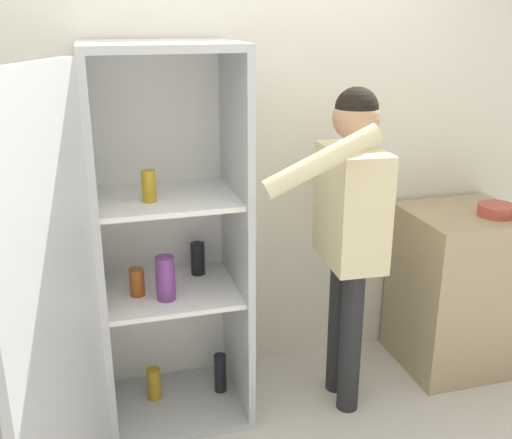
# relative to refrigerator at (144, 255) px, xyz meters

# --- Properties ---
(wall_back) EXTENTS (7.00, 0.06, 2.55)m
(wall_back) POSITION_rel_refrigerator_xyz_m (0.40, 0.44, 0.36)
(wall_back) COLOR silver
(wall_back) RESTS_ON ground_plane
(refrigerator) EXTENTS (1.03, 1.22, 1.85)m
(refrigerator) POSITION_rel_refrigerator_xyz_m (0.00, 0.00, 0.00)
(refrigerator) COLOR #B7BABC
(refrigerator) RESTS_ON ground_plane
(person) EXTENTS (0.65, 0.57, 1.65)m
(person) POSITION_rel_refrigerator_xyz_m (0.98, -0.07, 0.13)
(person) COLOR #262628
(person) RESTS_ON ground_plane
(counter) EXTENTS (0.62, 0.58, 0.93)m
(counter) POSITION_rel_refrigerator_xyz_m (1.76, 0.10, -0.45)
(counter) COLOR tan
(counter) RESTS_ON ground_plane
(bowl) EXTENTS (0.20, 0.20, 0.06)m
(bowl) POSITION_rel_refrigerator_xyz_m (1.88, 0.00, 0.05)
(bowl) COLOR #B24738
(bowl) RESTS_ON counter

